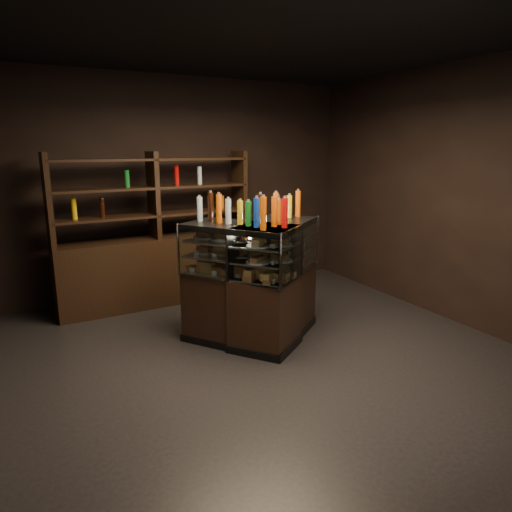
# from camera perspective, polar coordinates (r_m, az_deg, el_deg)

# --- Properties ---
(ground) EXTENTS (5.00, 5.00, 0.00)m
(ground) POSITION_cam_1_polar(r_m,az_deg,el_deg) (4.72, 0.96, -12.29)
(ground) COLOR black
(ground) RESTS_ON ground
(room_shell) EXTENTS (5.02, 5.02, 3.01)m
(room_shell) POSITION_cam_1_polar(r_m,az_deg,el_deg) (4.25, 1.07, 11.98)
(room_shell) COLOR black
(room_shell) RESTS_ON ground
(display_case) EXTENTS (1.62, 1.31, 1.29)m
(display_case) POSITION_cam_1_polar(r_m,az_deg,el_deg) (4.92, 0.26, -5.66)
(display_case) COLOR black
(display_case) RESTS_ON ground
(food_display) EXTENTS (1.27, 0.98, 0.41)m
(food_display) POSITION_cam_1_polar(r_m,az_deg,el_deg) (4.77, 0.28, 0.44)
(food_display) COLOR #D4824C
(food_display) RESTS_ON display_case
(bottles_top) EXTENTS (1.10, 0.84, 0.30)m
(bottles_top) POSITION_cam_1_polar(r_m,az_deg,el_deg) (4.70, 0.26, 5.83)
(bottles_top) COLOR #D8590A
(bottles_top) RESTS_ON display_case
(potted_conifer) EXTENTS (0.34, 0.34, 0.72)m
(potted_conifer) POSITION_cam_1_polar(r_m,az_deg,el_deg) (5.81, 3.55, -2.93)
(potted_conifer) COLOR black
(potted_conifer) RESTS_ON ground
(back_shelving) EXTENTS (2.57, 0.56, 2.00)m
(back_shelving) POSITION_cam_1_polar(r_m,az_deg,el_deg) (6.16, -12.29, -0.44)
(back_shelving) COLOR black
(back_shelving) RESTS_ON ground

